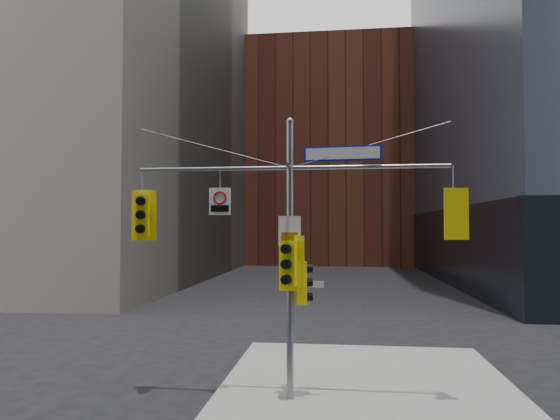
% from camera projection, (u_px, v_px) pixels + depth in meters
% --- Properties ---
extents(sidewalk_corner, '(8.00, 8.00, 0.15)m').
position_uv_depth(sidewalk_corner, '(366.00, 380.00, 14.32)').
color(sidewalk_corner, gray).
rests_on(sidewalk_corner, ground).
extents(brick_midrise, '(26.00, 20.00, 28.00)m').
position_uv_depth(brick_midrise, '(330.00, 159.00, 68.66)').
color(brick_midrise, brown).
rests_on(brick_midrise, ground).
extents(signal_assembly, '(8.00, 0.80, 7.30)m').
position_uv_depth(signal_assembly, '(290.00, 230.00, 12.73)').
color(signal_assembly, gray).
rests_on(signal_assembly, ground).
extents(traffic_light_west_arm, '(0.64, 0.56, 1.36)m').
position_uv_depth(traffic_light_west_arm, '(142.00, 215.00, 13.22)').
color(traffic_light_west_arm, yellow).
rests_on(traffic_light_west_arm, ground).
extents(traffic_light_east_arm, '(0.60, 0.52, 1.26)m').
position_uv_depth(traffic_light_east_arm, '(454.00, 214.00, 12.27)').
color(traffic_light_east_arm, yellow).
rests_on(traffic_light_east_arm, ground).
extents(traffic_light_pole_side, '(0.47, 0.40, 1.07)m').
position_uv_depth(traffic_light_pole_side, '(303.00, 283.00, 12.66)').
color(traffic_light_pole_side, yellow).
rests_on(traffic_light_pole_side, ground).
extents(traffic_light_pole_front, '(0.66, 0.61, 1.40)m').
position_uv_depth(traffic_light_pole_front, '(289.00, 264.00, 12.43)').
color(traffic_light_pole_front, yellow).
rests_on(traffic_light_pole_front, ground).
extents(street_sign_blade, '(1.98, 0.20, 0.39)m').
position_uv_depth(street_sign_blade, '(342.00, 153.00, 12.64)').
color(street_sign_blade, '#111A9C').
rests_on(street_sign_blade, ground).
extents(regulatory_sign_arm, '(0.57, 0.08, 0.71)m').
position_uv_depth(regulatory_sign_arm, '(220.00, 200.00, 12.95)').
color(regulatory_sign_arm, silver).
rests_on(regulatory_sign_arm, ground).
extents(regulatory_sign_pole, '(0.57, 0.10, 0.74)m').
position_uv_depth(regulatory_sign_pole, '(290.00, 231.00, 12.61)').
color(regulatory_sign_pole, silver).
rests_on(regulatory_sign_pole, ground).
extents(street_blade_ew, '(0.82, 0.05, 0.16)m').
position_uv_depth(street_blade_ew, '(308.00, 284.00, 12.63)').
color(street_blade_ew, silver).
rests_on(street_blade_ew, ground).
extents(street_blade_ns, '(0.12, 0.79, 0.16)m').
position_uv_depth(street_blade_ns, '(292.00, 289.00, 13.12)').
color(street_blade_ns, '#145926').
rests_on(street_blade_ns, ground).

